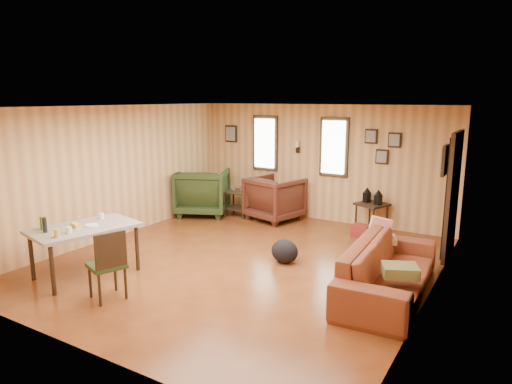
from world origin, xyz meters
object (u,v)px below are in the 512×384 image
end_table (238,199)px  dining_table (83,231)px  recliner_brown (275,196)px  side_table (372,202)px  recliner_green (203,190)px  sofa (389,261)px

end_table → dining_table: (-0.05, -3.98, 0.28)m
end_table → dining_table: dining_table is taller
recliner_brown → side_table: bearing=-158.0°
recliner_green → dining_table: size_ratio=0.69×
recliner_brown → recliner_green: size_ratio=0.92×
recliner_brown → end_table: bearing=23.7°
end_table → dining_table: 3.99m
sofa → recliner_green: size_ratio=2.11×
sofa → recliner_brown: size_ratio=2.30×
recliner_brown → recliner_green: bearing=29.2°
sofa → recliner_green: recliner_green is taller
sofa → side_table: (-1.07, 2.77, 0.11)m
recliner_brown → end_table: recliner_brown is taller
sofa → side_table: sofa is taller
end_table → side_table: (2.82, 0.39, 0.18)m
dining_table → recliner_brown: bearing=91.6°
recliner_brown → dining_table: size_ratio=0.63×
end_table → side_table: size_ratio=0.82×
sofa → dining_table: bearing=108.8°
end_table → sofa: bearing=-31.4°
dining_table → side_table: bearing=70.5°
recliner_brown → sofa: bearing=155.2°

